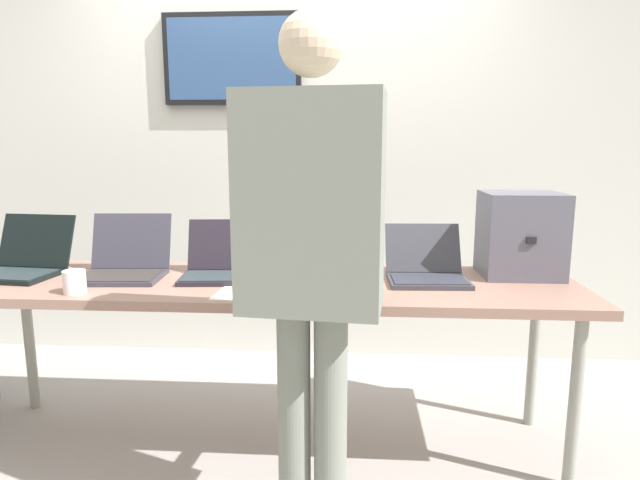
# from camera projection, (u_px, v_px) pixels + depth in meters

# --- Properties ---
(ground) EXTENTS (8.00, 8.00, 0.04)m
(ground) POSITION_uv_depth(u_px,v_px,m) (267.00, 445.00, 2.49)
(ground) COLOR #9C9692
(back_wall) EXTENTS (8.00, 0.11, 2.77)m
(back_wall) POSITION_uv_depth(u_px,v_px,m) (291.00, 140.00, 3.35)
(back_wall) COLOR silver
(back_wall) RESTS_ON ground
(workbench) EXTENTS (2.75, 0.70, 0.77)m
(workbench) POSITION_uv_depth(u_px,v_px,m) (264.00, 292.00, 2.36)
(workbench) COLOR #946E5F
(workbench) RESTS_ON ground
(equipment_box) EXTENTS (0.34, 0.31, 0.38)m
(equipment_box) POSITION_uv_depth(u_px,v_px,m) (520.00, 234.00, 2.41)
(equipment_box) COLOR #585766
(equipment_box) RESTS_ON workbench
(laptop_station_0) EXTENTS (0.41, 0.40, 0.26)m
(laptop_station_0) POSITION_uv_depth(u_px,v_px,m) (22.00, 262.00, 2.46)
(laptop_station_0) COLOR black
(laptop_station_0) RESTS_ON workbench
(laptop_station_1) EXTENTS (0.39, 0.38, 0.27)m
(laptop_station_1) POSITION_uv_depth(u_px,v_px,m) (125.00, 263.00, 2.42)
(laptop_station_1) COLOR #373541
(laptop_station_1) RESTS_ON workbench
(laptop_station_2) EXTENTS (0.34, 0.35, 0.25)m
(laptop_station_2) POSITION_uv_depth(u_px,v_px,m) (219.00, 264.00, 2.41)
(laptop_station_2) COLOR #251F29
(laptop_station_2) RESTS_ON workbench
(laptop_station_3) EXTENTS (0.39, 0.36, 0.23)m
(laptop_station_3) POSITION_uv_depth(u_px,v_px,m) (329.00, 267.00, 2.37)
(laptop_station_3) COLOR #373C39
(laptop_station_3) RESTS_ON workbench
(laptop_station_4) EXTENTS (0.36, 0.36, 0.23)m
(laptop_station_4) POSITION_uv_depth(u_px,v_px,m) (426.00, 268.00, 2.36)
(laptop_station_4) COLOR #38373F
(laptop_station_4) RESTS_ON workbench
(person) EXTENTS (0.48, 0.62, 1.76)m
(person) POSITION_uv_depth(u_px,v_px,m) (312.00, 241.00, 1.67)
(person) COLOR gray
(person) RESTS_ON ground
(coffee_mug) EXTENTS (0.09, 0.09, 0.09)m
(coffee_mug) POSITION_uv_depth(u_px,v_px,m) (75.00, 282.00, 2.14)
(coffee_mug) COLOR white
(coffee_mug) RESTS_ON workbench
(paper_sheet) EXTENTS (0.23, 0.31, 0.00)m
(paper_sheet) POSITION_uv_depth(u_px,v_px,m) (245.00, 291.00, 2.18)
(paper_sheet) COLOR white
(paper_sheet) RESTS_ON workbench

